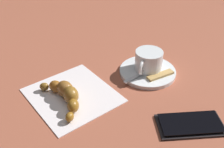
# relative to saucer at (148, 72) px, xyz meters

# --- Properties ---
(ground_plane) EXTENTS (1.80, 1.80, 0.00)m
(ground_plane) POSITION_rel_saucer_xyz_m (-0.12, -0.02, -0.01)
(ground_plane) COLOR #A5553D
(saucer) EXTENTS (0.14, 0.14, 0.01)m
(saucer) POSITION_rel_saucer_xyz_m (0.00, 0.00, 0.00)
(saucer) COLOR white
(saucer) RESTS_ON ground
(espresso_cup) EXTENTS (0.08, 0.07, 0.05)m
(espresso_cup) POSITION_rel_saucer_xyz_m (0.00, 0.00, 0.03)
(espresso_cup) COLOR white
(espresso_cup) RESTS_ON saucer
(teaspoon) EXTENTS (0.12, 0.04, 0.01)m
(teaspoon) POSITION_rel_saucer_xyz_m (0.00, -0.00, 0.01)
(teaspoon) COLOR silver
(teaspoon) RESTS_ON saucer
(sugar_packet) EXTENTS (0.07, 0.02, 0.01)m
(sugar_packet) POSITION_rel_saucer_xyz_m (0.01, -0.04, 0.01)
(sugar_packet) COLOR tan
(sugar_packet) RESTS_ON saucer
(napkin) EXTENTS (0.21, 0.22, 0.00)m
(napkin) POSITION_rel_saucer_xyz_m (-0.20, 0.01, -0.00)
(napkin) COLOR white
(napkin) RESTS_ON ground
(croissant) EXTENTS (0.07, 0.15, 0.04)m
(croissant) POSITION_rel_saucer_xyz_m (-0.22, -0.01, 0.02)
(croissant) COLOR #935F1B
(croissant) RESTS_ON napkin
(cell_phone) EXTENTS (0.15, 0.11, 0.01)m
(cell_phone) POSITION_rel_saucer_xyz_m (-0.03, -0.19, -0.00)
(cell_phone) COLOR black
(cell_phone) RESTS_ON ground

